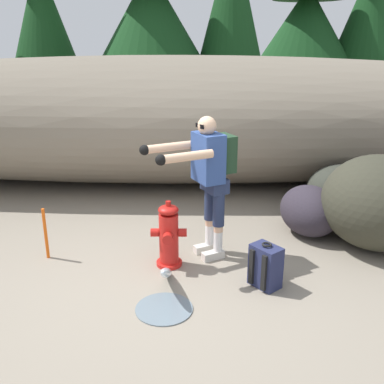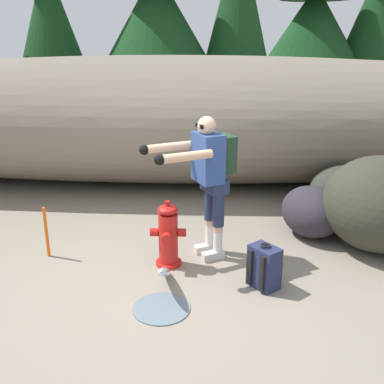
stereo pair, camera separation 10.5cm
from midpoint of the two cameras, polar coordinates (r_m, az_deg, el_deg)
name	(u,v)px [view 2 (the right image)]	position (r m, az deg, el deg)	size (l,w,h in m)	color
ground_plane	(155,284)	(4.70, -4.07, -11.69)	(56.00, 56.00, 0.04)	gray
dirt_embankment	(176,119)	(7.77, -1.62, 9.36)	(17.45, 3.20, 2.11)	#756B5B
fire_hydrant	(168,236)	(4.86, -2.45, -5.67)	(0.39, 0.34, 0.75)	red
hydrant_water_jet	(164,283)	(4.43, -2.98, -11.53)	(0.54, 1.00, 0.50)	silver
utility_worker	(209,171)	(4.82, 2.75, 2.73)	(1.04, 0.79, 1.62)	beige
spare_backpack	(264,267)	(4.58, 9.92, -9.46)	(0.36, 0.36, 0.47)	#23284C
boulder_large	(381,204)	(5.63, 23.50, -1.41)	(1.32, 1.29, 1.12)	#343428
boulder_small	(345,192)	(6.55, 19.39, 0.05)	(0.96, 1.02, 0.71)	#30322A
boulder_outlier	(311,212)	(5.81, 15.52, -2.44)	(0.87, 0.71, 0.63)	#2E2831
pine_tree_center	(156,2)	(11.03, -4.29, 23.12)	(2.79, 2.79, 5.37)	#47331E
pine_tree_far_right	(315,13)	(13.36, 15.65, 21.22)	(2.94, 2.94, 5.21)	#47331E
survey_stake	(46,232)	(5.31, -17.61, -4.93)	(0.04, 0.04, 0.60)	#E55914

